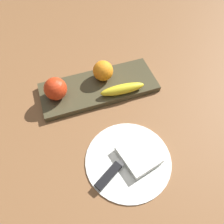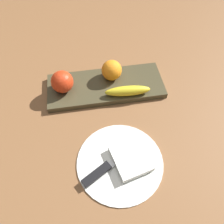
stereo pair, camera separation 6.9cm
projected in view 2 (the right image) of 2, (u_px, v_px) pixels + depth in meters
ground_plane at (101, 83)px, 0.83m from camera, size 2.40×2.40×0.00m
fruit_tray at (106, 86)px, 0.80m from camera, size 0.42×0.16×0.02m
apple at (62, 82)px, 0.75m from camera, size 0.08×0.08×0.08m
banana at (128, 91)px, 0.75m from camera, size 0.16×0.04×0.03m
orange_near_apple at (111, 69)px, 0.79m from camera, size 0.07×0.07×0.07m
dinner_plate at (120, 162)px, 0.64m from camera, size 0.25×0.25×0.01m
folded_napkin at (131, 158)px, 0.63m from camera, size 0.12×0.13×0.02m
knife at (101, 171)px, 0.62m from camera, size 0.17×0.11×0.01m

